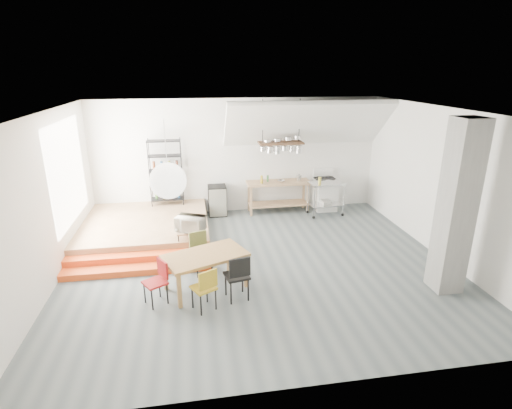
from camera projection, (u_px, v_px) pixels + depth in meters
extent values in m
plane|color=#4F595B|center=(259.00, 264.00, 8.50)|extent=(8.00, 8.00, 0.00)
cube|color=silver|center=(238.00, 156.00, 11.24)|extent=(8.00, 0.04, 3.20)
cube|color=silver|center=(46.00, 203.00, 7.36)|extent=(0.04, 7.00, 3.20)
cube|color=silver|center=(442.00, 184.00, 8.59)|extent=(0.04, 7.00, 3.20)
cube|color=white|center=(259.00, 111.00, 7.46)|extent=(8.00, 7.00, 0.02)
cube|color=white|center=(307.00, 124.00, 10.65)|extent=(4.40, 1.44, 1.32)
cube|color=white|center=(68.00, 173.00, 8.70)|extent=(0.02, 2.50, 2.20)
cube|color=olive|center=(146.00, 228.00, 9.91)|extent=(3.00, 3.00, 0.40)
cube|color=#E34E1A|center=(138.00, 269.00, 8.14)|extent=(3.00, 0.35, 0.13)
cube|color=#E34E1A|center=(139.00, 259.00, 8.44)|extent=(3.00, 0.35, 0.27)
cube|color=gray|center=(456.00, 208.00, 7.08)|extent=(0.50, 0.50, 3.20)
cube|color=olive|center=(278.00, 183.00, 11.32)|extent=(1.80, 0.60, 0.06)
cube|color=olive|center=(278.00, 204.00, 11.52)|extent=(1.70, 0.55, 0.04)
cube|color=olive|center=(304.00, 194.00, 11.80)|extent=(0.06, 0.06, 0.86)
cube|color=olive|center=(249.00, 197.00, 11.54)|extent=(0.06, 0.06, 0.86)
cube|color=olive|center=(308.00, 199.00, 11.39)|extent=(0.06, 0.06, 0.86)
cube|color=olive|center=(251.00, 202.00, 11.13)|extent=(0.06, 0.06, 0.86)
cube|color=white|center=(325.00, 195.00, 11.67)|extent=(0.60, 0.60, 0.90)
cube|color=black|center=(326.00, 179.00, 11.52)|extent=(0.58, 0.58, 0.03)
cube|color=white|center=(323.00, 172.00, 11.74)|extent=(0.60, 0.05, 0.25)
cylinder|color=black|center=(329.00, 177.00, 11.67)|extent=(0.18, 0.18, 0.02)
cylinder|color=black|center=(320.00, 177.00, 11.62)|extent=(0.18, 0.18, 0.02)
cylinder|color=black|center=(332.00, 179.00, 11.40)|extent=(0.18, 0.18, 0.02)
cylinder|color=black|center=(323.00, 180.00, 11.36)|extent=(0.18, 0.18, 0.02)
cube|color=#3A2517|center=(281.00, 143.00, 10.75)|extent=(1.20, 0.50, 0.05)
cylinder|color=black|center=(263.00, 122.00, 10.49)|extent=(0.02, 0.02, 1.15)
cylinder|color=black|center=(299.00, 121.00, 10.64)|extent=(0.02, 0.02, 1.15)
cylinder|color=silver|center=(263.00, 149.00, 10.68)|extent=(0.16, 0.16, 0.12)
cylinder|color=silver|center=(270.00, 149.00, 10.71)|extent=(0.20, 0.20, 0.16)
cylinder|color=silver|center=(277.00, 150.00, 10.75)|extent=(0.16, 0.16, 0.20)
cylinder|color=silver|center=(285.00, 148.00, 10.77)|extent=(0.20, 0.20, 0.12)
cylinder|color=silver|center=(292.00, 149.00, 10.80)|extent=(0.16, 0.16, 0.16)
cylinder|color=silver|center=(299.00, 149.00, 10.84)|extent=(0.20, 0.20, 0.20)
cylinder|color=black|center=(182.00, 170.00, 10.99)|extent=(0.02, 0.02, 1.80)
cylinder|color=black|center=(151.00, 171.00, 10.86)|extent=(0.02, 0.02, 1.80)
cylinder|color=black|center=(182.00, 173.00, 10.65)|extent=(0.02, 0.02, 1.80)
cylinder|color=black|center=(149.00, 174.00, 10.52)|extent=(0.02, 0.02, 1.80)
cube|color=black|center=(168.00, 199.00, 11.00)|extent=(0.88, 0.38, 0.02)
cube|color=black|center=(167.00, 185.00, 10.87)|extent=(0.88, 0.38, 0.02)
cube|color=black|center=(166.00, 170.00, 10.74)|extent=(0.88, 0.38, 0.02)
cube|color=black|center=(165.00, 156.00, 10.61)|extent=(0.88, 0.38, 0.02)
cube|color=black|center=(164.00, 141.00, 10.48)|extent=(0.88, 0.38, 0.03)
cylinder|color=#3F762F|center=(168.00, 194.00, 10.95)|extent=(0.07, 0.07, 0.24)
cylinder|color=#876016|center=(167.00, 180.00, 10.82)|extent=(0.07, 0.07, 0.24)
cylinder|color=brown|center=(165.00, 165.00, 10.69)|extent=(0.07, 0.07, 0.24)
cube|color=olive|center=(191.00, 231.00, 8.80)|extent=(0.60, 0.40, 0.03)
cylinder|color=black|center=(203.00, 231.00, 9.03)|extent=(0.02, 0.02, 0.13)
cylinder|color=black|center=(179.00, 232.00, 8.95)|extent=(0.02, 0.02, 0.13)
cylinder|color=black|center=(204.00, 237.00, 8.71)|extent=(0.02, 0.02, 0.13)
cylinder|color=black|center=(178.00, 238.00, 8.63)|extent=(0.02, 0.02, 0.13)
sphere|color=white|center=(168.00, 181.00, 6.57)|extent=(0.60, 0.60, 0.60)
cube|color=olive|center=(205.00, 256.00, 7.36)|extent=(1.69, 1.34, 0.06)
cube|color=olive|center=(229.00, 257.00, 8.09)|extent=(0.08, 0.08, 0.65)
cube|color=olive|center=(165.00, 274.00, 7.43)|extent=(0.08, 0.08, 0.65)
cube|color=olive|center=(246.00, 271.00, 7.53)|extent=(0.08, 0.08, 0.65)
cube|color=olive|center=(179.00, 291.00, 6.86)|extent=(0.08, 0.08, 0.65)
cube|color=#AD8D1D|center=(204.00, 288.00, 6.80)|extent=(0.49, 0.49, 0.04)
cube|color=#AD8D1D|center=(208.00, 280.00, 6.60)|extent=(0.32, 0.20, 0.32)
cylinder|color=black|center=(201.00, 305.00, 6.68)|extent=(0.03, 0.03, 0.40)
cylinder|color=black|center=(216.00, 299.00, 6.84)|extent=(0.03, 0.03, 0.40)
cylinder|color=black|center=(192.00, 298.00, 6.89)|extent=(0.03, 0.03, 0.40)
cylinder|color=black|center=(207.00, 292.00, 7.06)|extent=(0.03, 0.03, 0.40)
cube|color=black|center=(237.00, 276.00, 7.11)|extent=(0.47, 0.47, 0.04)
cube|color=black|center=(240.00, 268.00, 6.87)|extent=(0.38, 0.11, 0.35)
cylinder|color=black|center=(231.00, 293.00, 6.99)|extent=(0.03, 0.03, 0.44)
cylinder|color=black|center=(248.00, 290.00, 7.10)|extent=(0.03, 0.03, 0.44)
cylinder|color=black|center=(226.00, 284.00, 7.28)|extent=(0.03, 0.03, 0.44)
cylinder|color=black|center=(242.00, 281.00, 7.38)|extent=(0.03, 0.03, 0.44)
cube|color=#626731|center=(201.00, 253.00, 8.02)|extent=(0.49, 0.49, 0.04)
cube|color=#626731|center=(198.00, 239.00, 8.08)|extent=(0.36, 0.15, 0.34)
cylinder|color=black|center=(206.00, 258.00, 8.29)|extent=(0.03, 0.03, 0.42)
cylinder|color=black|center=(192.00, 262.00, 8.15)|extent=(0.03, 0.03, 0.42)
cylinder|color=black|center=(212.00, 265.00, 8.03)|extent=(0.03, 0.03, 0.42)
cylinder|color=black|center=(197.00, 268.00, 7.89)|extent=(0.03, 0.03, 0.42)
cube|color=#A81819|center=(155.00, 283.00, 6.96)|extent=(0.50, 0.50, 0.04)
cube|color=#A81819|center=(162.00, 268.00, 6.99)|extent=(0.21, 0.32, 0.32)
cylinder|color=black|center=(167.00, 294.00, 7.01)|extent=(0.03, 0.03, 0.40)
cylinder|color=black|center=(160.00, 287.00, 7.22)|extent=(0.03, 0.03, 0.40)
cylinder|color=black|center=(152.00, 300.00, 6.84)|extent=(0.03, 0.03, 0.40)
cylinder|color=black|center=(145.00, 293.00, 7.05)|extent=(0.03, 0.03, 0.40)
cube|color=silver|center=(327.00, 183.00, 11.08)|extent=(0.99, 0.62, 0.04)
cube|color=silver|center=(325.00, 204.00, 11.28)|extent=(0.99, 0.62, 0.03)
cylinder|color=silver|center=(336.00, 195.00, 11.55)|extent=(0.03, 0.03, 0.91)
sphere|color=black|center=(335.00, 209.00, 11.69)|extent=(0.08, 0.08, 0.08)
cylinder|color=silver|center=(308.00, 198.00, 11.33)|extent=(0.03, 0.03, 0.91)
sphere|color=black|center=(307.00, 212.00, 11.47)|extent=(0.08, 0.08, 0.08)
cylinder|color=silver|center=(344.00, 200.00, 11.12)|extent=(0.03, 0.03, 0.91)
sphere|color=black|center=(343.00, 214.00, 11.26)|extent=(0.08, 0.08, 0.08)
cylinder|color=silver|center=(314.00, 203.00, 10.91)|extent=(0.03, 0.03, 0.91)
sphere|color=black|center=(314.00, 217.00, 11.05)|extent=(0.08, 0.08, 0.08)
cube|color=black|center=(217.00, 200.00, 11.25)|extent=(0.50, 0.50, 0.85)
imported|color=beige|center=(190.00, 223.00, 8.74)|extent=(0.71, 0.62, 0.33)
imported|color=silver|center=(281.00, 181.00, 11.27)|extent=(0.25, 0.25, 0.05)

